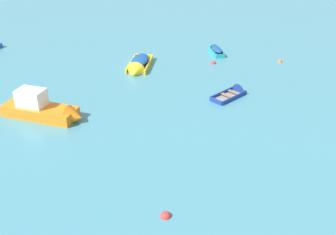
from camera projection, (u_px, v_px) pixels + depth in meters
name	position (u px, v px, depth m)	size (l,w,h in m)	color
rowboat_yellow_cluster_outer	(138.00, 66.00, 32.67)	(1.97, 4.37, 1.43)	gray
motor_launch_orange_distant_center	(45.00, 109.00, 25.36)	(5.53, 2.95, 2.07)	orange
rowboat_turquoise_far_back	(216.00, 49.00, 36.45)	(1.32, 2.84, 0.76)	gray
rowboat_deep_blue_midfield_left	(236.00, 92.00, 28.69)	(2.86, 2.89, 1.02)	gray
mooring_buoy_near_foreground	(280.00, 62.00, 34.40)	(0.40, 0.40, 0.40)	orange
mooring_buoy_midfield	(213.00, 63.00, 34.07)	(0.44, 0.44, 0.44)	red
mooring_buoy_central	(166.00, 216.00, 17.63)	(0.47, 0.47, 0.47)	red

